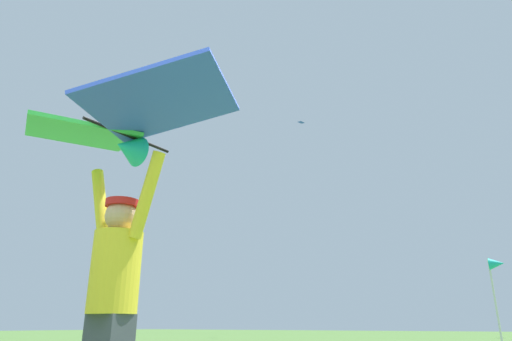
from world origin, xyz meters
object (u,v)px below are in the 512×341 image
(held_stunt_kite, at_px, (120,125))
(kite_flyer_person, at_px, (113,296))
(marker_flag, at_px, (497,271))
(distant_kite_blue_mid_left, at_px, (301,122))

(held_stunt_kite, bearing_deg, kite_flyer_person, 86.39)
(kite_flyer_person, xyz_separation_m, held_stunt_kite, (-0.01, -0.10, 1.25))
(held_stunt_kite, distance_m, marker_flag, 8.54)
(marker_flag, bearing_deg, held_stunt_kite, -101.63)
(distant_kite_blue_mid_left, height_order, marker_flag, distant_kite_blue_mid_left)
(marker_flag, bearing_deg, distant_kite_blue_mid_left, 126.40)
(kite_flyer_person, height_order, distant_kite_blue_mid_left, distant_kite_blue_mid_left)
(held_stunt_kite, height_order, marker_flag, held_stunt_kite)
(held_stunt_kite, distance_m, distant_kite_blue_mid_left, 30.63)
(held_stunt_kite, relative_size, marker_flag, 1.04)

